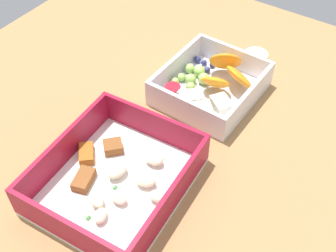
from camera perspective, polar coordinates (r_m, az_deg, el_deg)
name	(u,v)px	position (r cm, az deg, el deg)	size (l,w,h in cm)	color
table_surface	(165,132)	(64.76, -0.42, -0.83)	(80.00, 80.00, 2.00)	#9E7547
pasta_container	(116,178)	(56.53, -6.83, -6.81)	(20.72, 18.12, 5.20)	white
fruit_bowl	(211,85)	(68.53, 5.70, 5.39)	(15.87, 14.27, 5.92)	white
paper_cup_liner	(255,59)	(76.04, 11.39, 8.66)	(3.98, 3.98, 2.16)	white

